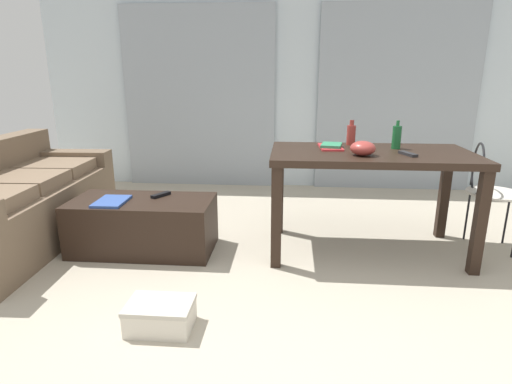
# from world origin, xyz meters

# --- Properties ---
(ground_plane) EXTENTS (8.29, 8.29, 0.00)m
(ground_plane) POSITION_xyz_m (0.00, 1.33, 0.00)
(ground_plane) COLOR #B2A893
(wall_back) EXTENTS (5.87, 0.10, 2.45)m
(wall_back) POSITION_xyz_m (0.00, 3.45, 1.23)
(wall_back) COLOR silver
(wall_back) RESTS_ON ground
(curtains) EXTENTS (4.01, 0.03, 2.06)m
(curtains) POSITION_xyz_m (0.00, 3.37, 1.03)
(curtains) COLOR #99A3AD
(curtains) RESTS_ON ground
(couch) EXTENTS (0.88, 1.91, 0.79)m
(couch) POSITION_xyz_m (-2.22, 1.46, 0.32)
(couch) COLOR brown
(couch) RESTS_ON ground
(coffee_table) EXTENTS (1.05, 0.52, 0.40)m
(coffee_table) POSITION_xyz_m (-1.15, 1.38, 0.20)
(coffee_table) COLOR black
(coffee_table) RESTS_ON ground
(craft_table) EXTENTS (1.44, 0.77, 0.77)m
(craft_table) POSITION_xyz_m (0.53, 1.51, 0.67)
(craft_table) COLOR black
(craft_table) RESTS_ON ground
(wire_chair) EXTENTS (0.40, 0.43, 0.82)m
(wire_chair) POSITION_xyz_m (1.43, 1.65, 0.51)
(wire_chair) COLOR silver
(wire_chair) RESTS_ON ground
(bottle_near) EXTENTS (0.07, 0.07, 0.19)m
(bottle_near) POSITION_xyz_m (0.42, 1.79, 0.85)
(bottle_near) COLOR #99332D
(bottle_near) RESTS_ON craft_table
(bottle_far) EXTENTS (0.07, 0.07, 0.21)m
(bottle_far) POSITION_xyz_m (0.73, 1.64, 0.86)
(bottle_far) COLOR #195B2D
(bottle_far) RESTS_ON craft_table
(bowl) EXTENTS (0.17, 0.17, 0.10)m
(bowl) POSITION_xyz_m (0.44, 1.35, 0.82)
(bowl) COLOR #9E3833
(bowl) RESTS_ON craft_table
(book_stack) EXTENTS (0.18, 0.30, 0.03)m
(book_stack) POSITION_xyz_m (0.25, 1.63, 0.78)
(book_stack) COLOR red
(book_stack) RESTS_ON craft_table
(tv_remote_on_table) EXTENTS (0.10, 0.17, 0.02)m
(tv_remote_on_table) POSITION_xyz_m (0.75, 1.38, 0.78)
(tv_remote_on_table) COLOR #232326
(tv_remote_on_table) RESTS_ON craft_table
(tv_remote_primary) EXTENTS (0.13, 0.17, 0.02)m
(tv_remote_primary) POSITION_xyz_m (-1.04, 1.48, 0.41)
(tv_remote_primary) COLOR black
(tv_remote_primary) RESTS_ON coffee_table
(magazine) EXTENTS (0.21, 0.29, 0.02)m
(magazine) POSITION_xyz_m (-1.35, 1.30, 0.41)
(magazine) COLOR #33519E
(magazine) RESTS_ON coffee_table
(shoebox) EXTENTS (0.35, 0.24, 0.15)m
(shoebox) POSITION_xyz_m (-0.72, 0.38, 0.08)
(shoebox) COLOR beige
(shoebox) RESTS_ON ground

